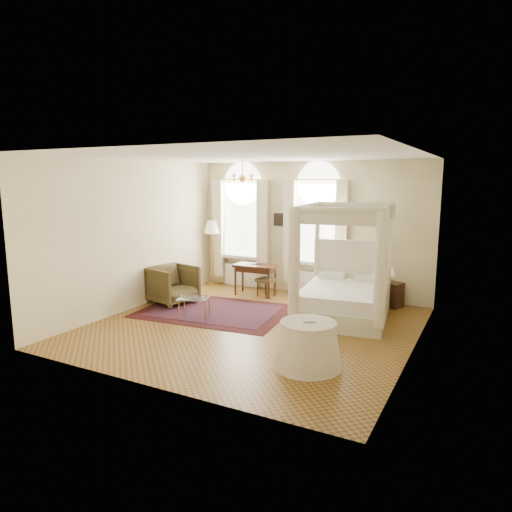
% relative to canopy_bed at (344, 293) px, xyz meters
% --- Properties ---
extents(ground, '(6.00, 6.00, 0.00)m').
position_rel_canopy_bed_xyz_m(ground, '(-1.41, -1.33, -0.54)').
color(ground, olive).
rests_on(ground, ground).
extents(room_walls, '(6.00, 6.00, 6.00)m').
position_rel_canopy_bed_xyz_m(room_walls, '(-1.41, -1.33, 1.44)').
color(room_walls, '#FFEBC2').
rests_on(room_walls, ground).
extents(window_left, '(1.62, 0.27, 3.29)m').
position_rel_canopy_bed_xyz_m(window_left, '(-3.31, 1.54, 0.95)').
color(window_left, white).
rests_on(window_left, room_walls).
extents(window_right, '(1.62, 0.27, 3.29)m').
position_rel_canopy_bed_xyz_m(window_right, '(-1.21, 1.54, 0.95)').
color(window_right, white).
rests_on(window_right, room_walls).
extents(chandelier, '(0.51, 0.45, 0.50)m').
position_rel_canopy_bed_xyz_m(chandelier, '(-2.31, -0.13, 2.37)').
color(chandelier, gold).
rests_on(chandelier, room_walls).
extents(wall_pictures, '(2.54, 0.03, 0.39)m').
position_rel_canopy_bed_xyz_m(wall_pictures, '(-1.32, 1.64, 1.35)').
color(wall_pictures, black).
rests_on(wall_pictures, room_walls).
extents(canopy_bed, '(2.06, 2.40, 2.37)m').
position_rel_canopy_bed_xyz_m(canopy_bed, '(0.00, 0.00, 0.00)').
color(canopy_bed, beige).
rests_on(canopy_bed, ground).
extents(nightstand, '(0.50, 0.48, 0.57)m').
position_rel_canopy_bed_xyz_m(nightstand, '(0.73, 1.37, -0.25)').
color(nightstand, '#3C1D10').
rests_on(nightstand, ground).
extents(nightstand_lamp, '(0.25, 0.25, 0.37)m').
position_rel_canopy_bed_xyz_m(nightstand_lamp, '(0.64, 1.29, 0.27)').
color(nightstand_lamp, gold).
rests_on(nightstand_lamp, nightstand).
extents(writing_desk, '(1.06, 0.59, 0.77)m').
position_rel_canopy_bed_xyz_m(writing_desk, '(-2.53, 0.87, 0.12)').
color(writing_desk, '#3C1D10').
rests_on(writing_desk, ground).
extents(laptop, '(0.38, 0.30, 0.03)m').
position_rel_canopy_bed_xyz_m(laptop, '(-2.55, 0.99, 0.25)').
color(laptop, black).
rests_on(laptop, writing_desk).
extents(stool, '(0.48, 0.48, 0.45)m').
position_rel_canopy_bed_xyz_m(stool, '(-2.23, 0.87, -0.16)').
color(stool, '#4A4120').
rests_on(stool, ground).
extents(armchair, '(1.16, 1.14, 0.89)m').
position_rel_canopy_bed_xyz_m(armchair, '(-3.89, -0.70, -0.09)').
color(armchair, '#42371C').
rests_on(armchair, ground).
extents(coffee_table, '(0.74, 0.62, 0.43)m').
position_rel_canopy_bed_xyz_m(coffee_table, '(-2.76, -1.42, -0.15)').
color(coffee_table, white).
rests_on(coffee_table, ground).
extents(floor_lamp, '(0.45, 0.45, 1.76)m').
position_rel_canopy_bed_xyz_m(floor_lamp, '(-4.11, 1.37, 0.96)').
color(floor_lamp, gold).
rests_on(floor_lamp, ground).
extents(oriental_rug, '(3.37, 2.58, 0.01)m').
position_rel_canopy_bed_xyz_m(oriental_rug, '(-2.65, -0.81, -0.53)').
color(oriental_rug, '#380D0F').
rests_on(oriental_rug, ground).
extents(side_table, '(1.06, 1.06, 0.72)m').
position_rel_canopy_bed_xyz_m(side_table, '(0.26, -2.68, -0.18)').
color(side_table, white).
rests_on(side_table, ground).
extents(book, '(0.27, 0.31, 0.02)m').
position_rel_canopy_bed_xyz_m(book, '(0.16, -2.64, 0.20)').
color(book, black).
rests_on(book, side_table).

